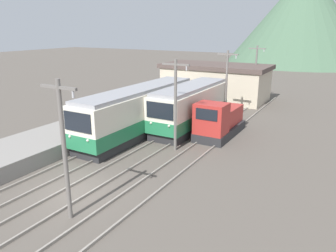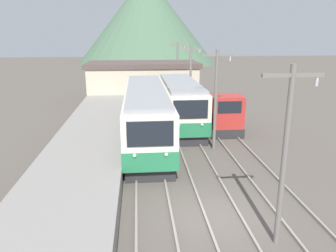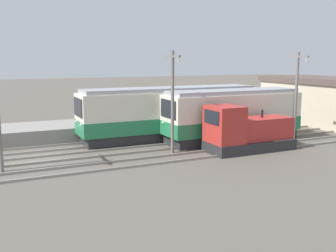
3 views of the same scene
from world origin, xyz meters
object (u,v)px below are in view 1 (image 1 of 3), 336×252
object	(u,v)px
commuter_train_center	(191,108)
commuter_train_left	(140,113)
catenary_mast_mid	(176,102)
shunting_locomotive	(219,121)
catenary_mast_distant	(256,70)
catenary_mast_near	(64,146)
catenary_mast_far	(226,82)

from	to	relation	value
commuter_train_center	commuter_train_left	bearing A→B (deg)	-127.94
catenary_mast_mid	commuter_train_center	bearing A→B (deg)	105.28
shunting_locomotive	catenary_mast_distant	world-z (taller)	catenary_mast_distant
catenary_mast_near	catenary_mast_mid	bearing A→B (deg)	90.00
commuter_train_center	catenary_mast_mid	xyz separation A→B (m)	(1.51, -5.52, 1.78)
commuter_train_left	catenary_mast_distant	size ratio (longest dim) A/B	2.17
commuter_train_center	catenary_mast_near	size ratio (longest dim) A/B	1.62
commuter_train_center	catenary_mast_distant	xyz separation A→B (m)	(1.51, 14.43, 1.78)
catenary_mast_near	shunting_locomotive	bearing A→B (deg)	84.12
catenary_mast_near	commuter_train_center	bearing A→B (deg)	95.56
catenary_mast_near	catenary_mast_far	xyz separation A→B (m)	(0.00, 19.95, 0.00)
commuter_train_left	catenary_mast_near	bearing A→B (deg)	-70.10
commuter_train_center	catenary_mast_far	distance (m)	5.03
shunting_locomotive	catenary_mast_distant	distance (m)	15.68
catenary_mast_mid	shunting_locomotive	bearing A→B (deg)	71.69
commuter_train_left	shunting_locomotive	size ratio (longest dim) A/B	2.38
commuter_train_left	catenary_mast_mid	world-z (taller)	catenary_mast_mid
catenary_mast_mid	commuter_train_left	bearing A→B (deg)	155.88
commuter_train_left	catenary_mast_near	distance (m)	12.78
commuter_train_left	commuter_train_center	distance (m)	4.55
catenary_mast_far	shunting_locomotive	bearing A→B (deg)	-74.74
commuter_train_left	shunting_locomotive	distance (m)	6.37
shunting_locomotive	catenary_mast_mid	bearing A→B (deg)	-108.31
shunting_locomotive	catenary_mast_near	bearing A→B (deg)	-95.88
commuter_train_center	shunting_locomotive	size ratio (longest dim) A/B	1.78
catenary_mast_near	catenary_mast_far	bearing A→B (deg)	90.00
catenary_mast_far	catenary_mast_distant	size ratio (longest dim) A/B	1.00
commuter_train_left	catenary_mast_near	size ratio (longest dim) A/B	2.17
commuter_train_center	catenary_mast_near	world-z (taller)	catenary_mast_near
catenary_mast_near	catenary_mast_mid	distance (m)	9.97
catenary_mast_distant	catenary_mast_far	bearing A→B (deg)	-90.00
commuter_train_center	shunting_locomotive	xyz separation A→B (m)	(3.00, -1.01, -0.51)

